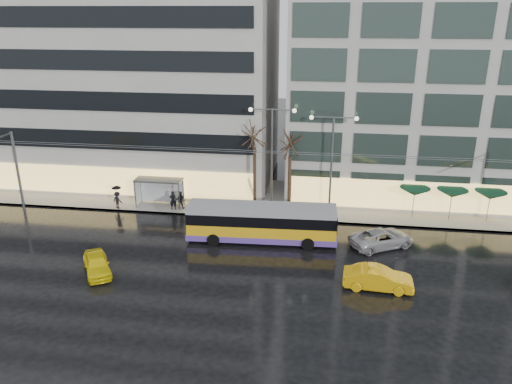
% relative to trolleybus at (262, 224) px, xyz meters
% --- Properties ---
extents(ground, '(140.00, 140.00, 0.00)m').
position_rel_trolleybus_xyz_m(ground, '(-1.92, -4.92, -1.41)').
color(ground, black).
rests_on(ground, ground).
extents(sidewalk, '(80.00, 10.00, 0.15)m').
position_rel_trolleybus_xyz_m(sidewalk, '(0.08, 9.08, -1.34)').
color(sidewalk, gray).
rests_on(sidewalk, ground).
extents(kerb, '(80.00, 0.10, 0.15)m').
position_rel_trolleybus_xyz_m(kerb, '(0.08, 4.13, -1.34)').
color(kerb, slate).
rests_on(kerb, ground).
extents(building_left, '(34.00, 14.00, 22.00)m').
position_rel_trolleybus_xyz_m(building_left, '(-17.92, 14.08, 9.74)').
color(building_left, '#9F9C98').
rests_on(building_left, sidewalk).
extents(building_right, '(32.00, 14.00, 25.00)m').
position_rel_trolleybus_xyz_m(building_right, '(17.08, 14.08, 11.24)').
color(building_right, '#9F9C98').
rests_on(building_right, sidewalk).
extents(trolleybus, '(11.36, 4.54, 5.23)m').
position_rel_trolleybus_xyz_m(trolleybus, '(0.00, 0.00, 0.00)').
color(trolleybus, gold).
rests_on(trolleybus, ground).
extents(catenary, '(42.24, 5.12, 7.00)m').
position_rel_trolleybus_xyz_m(catenary, '(-0.92, 3.02, 2.84)').
color(catenary, '#595B60').
rests_on(catenary, ground).
extents(bus_shelter, '(4.20, 1.60, 2.51)m').
position_rel_trolleybus_xyz_m(bus_shelter, '(-10.30, 5.77, 0.55)').
color(bus_shelter, '#595B60').
rests_on(bus_shelter, sidewalk).
extents(street_lamp_near, '(3.96, 0.36, 9.03)m').
position_rel_trolleybus_xyz_m(street_lamp_near, '(0.08, 5.88, 4.58)').
color(street_lamp_near, '#595B60').
rests_on(street_lamp_near, sidewalk).
extents(street_lamp_far, '(3.96, 0.36, 8.53)m').
position_rel_trolleybus_xyz_m(street_lamp_far, '(5.08, 5.88, 4.30)').
color(street_lamp_far, '#595B60').
rests_on(street_lamp_far, sidewalk).
extents(tree_a, '(3.20, 3.20, 8.40)m').
position_rel_trolleybus_xyz_m(tree_a, '(-1.42, 6.08, 5.67)').
color(tree_a, black).
rests_on(tree_a, sidewalk).
extents(tree_b, '(3.20, 3.20, 7.70)m').
position_rel_trolleybus_xyz_m(tree_b, '(1.58, 6.28, 4.98)').
color(tree_b, black).
rests_on(tree_b, sidewalk).
extents(parasol_a, '(2.50, 2.50, 2.65)m').
position_rel_trolleybus_xyz_m(parasol_a, '(12.08, 6.08, 1.03)').
color(parasol_a, '#595B60').
rests_on(parasol_a, sidewalk).
extents(parasol_b, '(2.50, 2.50, 2.65)m').
position_rel_trolleybus_xyz_m(parasol_b, '(15.08, 6.08, 1.03)').
color(parasol_b, '#595B60').
rests_on(parasol_b, sidewalk).
extents(parasol_c, '(2.50, 2.50, 2.65)m').
position_rel_trolleybus_xyz_m(parasol_c, '(18.08, 6.08, 1.03)').
color(parasol_c, '#595B60').
rests_on(parasol_c, sidewalk).
extents(taxi_a, '(3.37, 4.12, 1.32)m').
position_rel_trolleybus_xyz_m(taxi_a, '(-10.32, -6.47, -0.75)').
color(taxi_a, yellow).
rests_on(taxi_a, ground).
extents(taxi_b, '(4.46, 1.76, 1.45)m').
position_rel_trolleybus_xyz_m(taxi_b, '(8.23, -5.84, -0.69)').
color(taxi_b, '#F6B30C').
rests_on(taxi_b, ground).
extents(sedan_silver, '(5.38, 4.33, 1.36)m').
position_rel_trolleybus_xyz_m(sedan_silver, '(9.02, 0.32, -0.73)').
color(sedan_silver, '#AAAAAE').
rests_on(sedan_silver, ground).
extents(pedestrian_a, '(1.05, 1.07, 2.19)m').
position_rel_trolleybus_xyz_m(pedestrian_a, '(-8.50, 4.95, 0.18)').
color(pedestrian_a, black).
rests_on(pedestrian_a, sidewalk).
extents(pedestrian_b, '(0.79, 0.62, 1.59)m').
position_rel_trolleybus_xyz_m(pedestrian_b, '(-7.95, 5.28, -0.47)').
color(pedestrian_b, black).
rests_on(pedestrian_b, sidewalk).
extents(pedestrian_c, '(1.13, 1.06, 2.11)m').
position_rel_trolleybus_xyz_m(pedestrian_c, '(-13.43, 4.48, -0.15)').
color(pedestrian_c, black).
rests_on(pedestrian_c, sidewalk).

